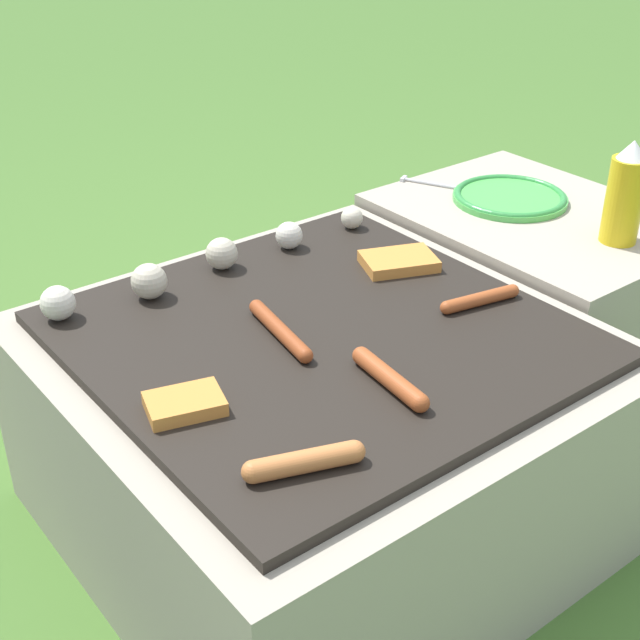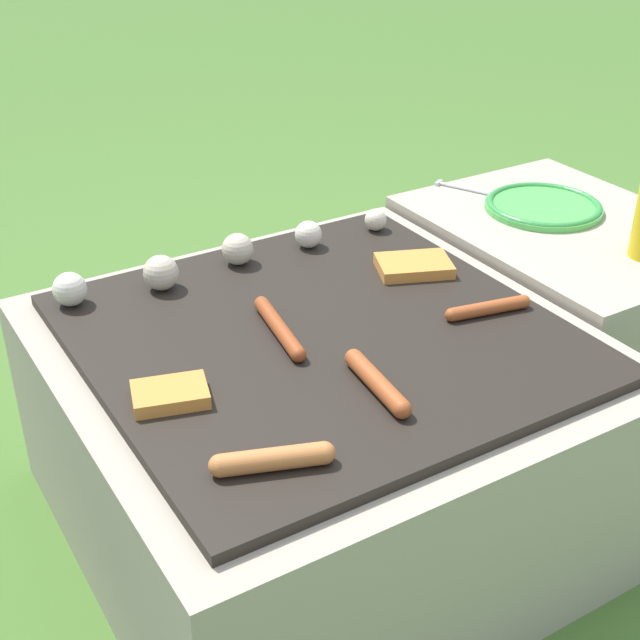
{
  "view_description": "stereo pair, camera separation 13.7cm",
  "coord_description": "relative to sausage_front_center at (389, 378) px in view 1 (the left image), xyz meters",
  "views": [
    {
      "loc": [
        -0.73,
        -0.94,
        1.08
      ],
      "look_at": [
        0.0,
        0.0,
        0.4
      ],
      "focal_mm": 50.0,
      "sensor_mm": 36.0,
      "label": 1
    },
    {
      "loc": [
        -0.62,
        -1.02,
        1.08
      ],
      "look_at": [
        0.0,
        0.0,
        0.4
      ],
      "focal_mm": 50.0,
      "sensor_mm": 36.0,
      "label": 2
    }
  ],
  "objects": [
    {
      "name": "bread_slice_right",
      "position": [
        -0.25,
        0.13,
        -0.0
      ],
      "size": [
        0.12,
        0.1,
        0.02
      ],
      "color": "#D18438",
      "rests_on": "grill"
    },
    {
      "name": "side_ledge",
      "position": [
        0.66,
        0.28,
        -0.21
      ],
      "size": [
        0.46,
        0.6,
        0.38
      ],
      "color": "#A89E8C",
      "rests_on": "ground_plane"
    },
    {
      "name": "mushroom_row",
      "position": [
        -0.04,
        0.46,
        0.01
      ],
      "size": [
        0.64,
        0.08,
        0.06
      ],
      "color": "silver",
      "rests_on": "grill"
    },
    {
      "name": "fork_utensil",
      "position": [
        0.6,
        0.51,
        -0.01
      ],
      "size": [
        0.1,
        0.19,
        0.01
      ],
      "color": "silver",
      "rests_on": "side_ledge"
    },
    {
      "name": "plate_colorful",
      "position": [
        0.66,
        0.36,
        -0.0
      ],
      "size": [
        0.24,
        0.24,
        0.02
      ],
      "color": "#4CB24C",
      "rests_on": "side_ledge"
    },
    {
      "name": "grill",
      "position": [
        0.02,
        0.18,
        -0.21
      ],
      "size": [
        0.8,
        0.8,
        0.38
      ],
      "color": "#A89E8C",
      "rests_on": "ground_plane"
    },
    {
      "name": "sausage_front_center",
      "position": [
        0.0,
        0.0,
        0.0
      ],
      "size": [
        0.04,
        0.17,
        0.03
      ],
      "color": "#A34C23",
      "rests_on": "grill"
    },
    {
      "name": "sausage_front_right",
      "position": [
        0.28,
        0.09,
        -0.0
      ],
      "size": [
        0.15,
        0.05,
        0.02
      ],
      "color": "#A34C23",
      "rests_on": "grill"
    },
    {
      "name": "condiment_bottle",
      "position": [
        0.66,
        0.1,
        0.08
      ],
      "size": [
        0.07,
        0.07,
        0.2
      ],
      "color": "gold",
      "rests_on": "side_ledge"
    },
    {
      "name": "bread_slice_center",
      "position": [
        0.27,
        0.27,
        -0.0
      ],
      "size": [
        0.15,
        0.13,
        0.02
      ],
      "color": "#D18438",
      "rests_on": "grill"
    },
    {
      "name": "sausage_back_right",
      "position": [
        -0.04,
        0.2,
        -0.0
      ],
      "size": [
        0.05,
        0.19,
        0.02
      ],
      "color": "#93421E",
      "rests_on": "grill"
    },
    {
      "name": "ground_plane",
      "position": [
        0.02,
        0.18,
        -0.4
      ],
      "size": [
        14.0,
        14.0,
        0.0
      ],
      "primitive_type": "plane",
      "color": "#47702D"
    },
    {
      "name": "sausage_back_center",
      "position": [
        -0.21,
        -0.07,
        0.0
      ],
      "size": [
        0.15,
        0.07,
        0.03
      ],
      "color": "#C6753D",
      "rests_on": "grill"
    }
  ]
}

